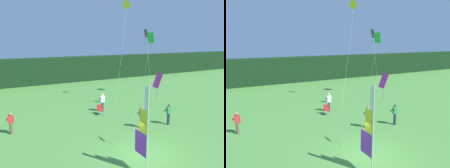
% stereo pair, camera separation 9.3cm
% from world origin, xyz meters
% --- Properties ---
extents(ground_plane, '(120.00, 120.00, 0.00)m').
position_xyz_m(ground_plane, '(0.00, 0.00, 0.00)').
color(ground_plane, '#478438').
extents(distant_treeline, '(80.00, 2.40, 3.81)m').
position_xyz_m(distant_treeline, '(0.00, 24.54, 1.91)').
color(distant_treeline, black).
rests_on(distant_treeline, ground).
extents(banner_flag, '(0.06, 1.03, 4.50)m').
position_xyz_m(banner_flag, '(-0.88, -1.20, 2.16)').
color(banner_flag, '#B7B7BC').
rests_on(banner_flag, ground).
extents(person_near_banner, '(0.55, 0.48, 1.72)m').
position_xyz_m(person_near_banner, '(1.53, 8.43, 0.92)').
color(person_near_banner, '#2D334C').
rests_on(person_near_banner, ground).
extents(person_mid_field, '(0.55, 0.48, 1.66)m').
position_xyz_m(person_mid_field, '(2.41, 3.55, 0.88)').
color(person_mid_field, black).
rests_on(person_mid_field, ground).
extents(person_far_left, '(0.55, 0.48, 1.66)m').
position_xyz_m(person_far_left, '(4.62, 3.10, 0.88)').
color(person_far_left, '#2D334C').
rests_on(person_far_left, ground).
extents(person_far_right, '(0.55, 0.48, 1.57)m').
position_xyz_m(person_far_right, '(-6.25, 6.83, 0.84)').
color(person_far_right, brown).
rests_on(person_far_right, ground).
extents(folding_chair, '(0.51, 0.51, 0.89)m').
position_xyz_m(folding_chair, '(0.98, 7.72, 0.51)').
color(folding_chair, '#BCBCC1').
rests_on(folding_chair, ground).
extents(kite_magenta_diamond_0, '(1.91, 2.14, 4.66)m').
position_xyz_m(kite_magenta_diamond_0, '(0.79, 0.08, 4.07)').
color(kite_magenta_diamond_0, brown).
rests_on(kite_magenta_diamond_0, ground).
extents(kite_green_diamond_1, '(0.78, 2.54, 7.08)m').
position_xyz_m(kite_green_diamond_1, '(5.53, 6.86, 6.32)').
color(kite_green_diamond_1, brown).
rests_on(kite_green_diamond_1, ground).
extents(kite_yellow_delta_2, '(3.15, 2.95, 10.32)m').
position_xyz_m(kite_yellow_delta_2, '(5.35, 10.49, 9.82)').
color(kite_yellow_delta_2, brown).
rests_on(kite_yellow_delta_2, ground).
extents(kite_black_diamond_4, '(1.01, 2.55, 7.59)m').
position_xyz_m(kite_black_diamond_4, '(8.59, 11.61, 6.80)').
color(kite_black_diamond_4, brown).
rests_on(kite_black_diamond_4, ground).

